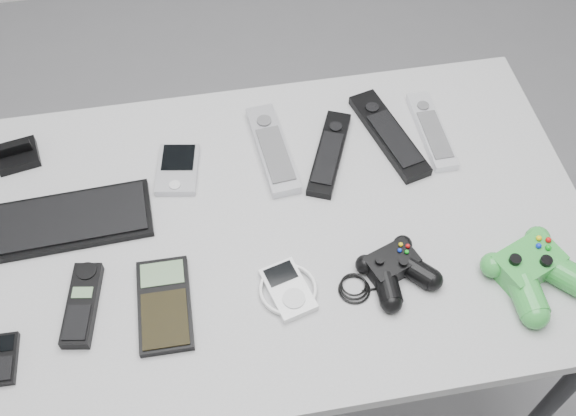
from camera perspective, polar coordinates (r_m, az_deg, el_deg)
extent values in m
plane|color=slate|center=(1.86, 0.63, -13.97)|extent=(3.50, 3.50, 0.00)
cube|color=#939395|center=(1.22, -0.05, -1.58)|extent=(1.08, 0.70, 0.03)
cylinder|color=black|center=(1.55, 21.04, -15.53)|extent=(0.03, 0.03, 0.70)
cylinder|color=black|center=(1.73, -18.19, -2.45)|extent=(0.03, 0.03, 0.70)
cylinder|color=black|center=(1.79, 13.98, 2.08)|extent=(0.03, 0.03, 0.70)
cube|color=black|center=(1.27, -18.02, -0.99)|extent=(0.29, 0.13, 0.02)
cube|color=black|center=(1.39, -22.06, 4.41)|extent=(0.09, 0.08, 0.04)
cube|color=#B1B2B9|center=(1.29, -9.33, 3.30)|extent=(0.09, 0.13, 0.02)
cube|color=#B1B2B9|center=(1.30, -1.31, 5.05)|extent=(0.07, 0.22, 0.02)
cube|color=black|center=(1.30, 3.52, 4.68)|extent=(0.13, 0.21, 0.02)
cube|color=black|center=(1.34, 8.54, 6.20)|extent=(0.11, 0.24, 0.02)
cube|color=silver|center=(1.37, 12.05, 6.47)|extent=(0.05, 0.20, 0.02)
cube|color=black|center=(1.17, -22.90, -11.69)|extent=(0.04, 0.09, 0.01)
cube|color=black|center=(1.16, -17.04, -7.81)|extent=(0.07, 0.15, 0.02)
cube|color=black|center=(1.14, -10.42, -8.03)|extent=(0.09, 0.17, 0.02)
cube|color=silver|center=(1.13, 0.00, -6.89)|extent=(0.12, 0.13, 0.02)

